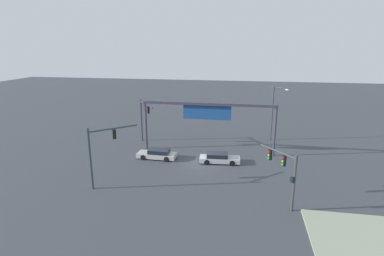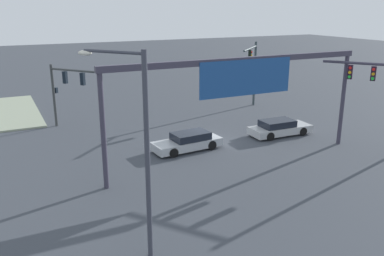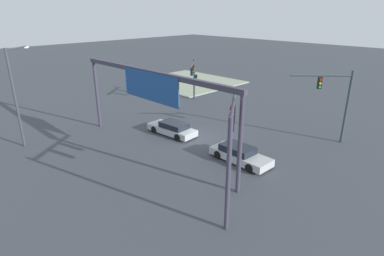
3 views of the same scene
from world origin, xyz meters
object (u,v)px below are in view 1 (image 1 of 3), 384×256
(sedan_car_approaching, at_px, (219,158))
(sedan_car_waiting_far, at_px, (157,154))
(traffic_signal_cross_street, at_px, (144,114))
(streetlamp_curved_arm, at_px, (274,109))
(traffic_signal_near_corner, at_px, (285,169))
(traffic_signal_opposite_side, at_px, (100,147))

(sedan_car_approaching, xyz_separation_m, sedan_car_waiting_far, (-7.71, 0.08, 0.00))
(traffic_signal_cross_street, xyz_separation_m, sedan_car_waiting_far, (3.57, -5.81, -3.73))
(sedan_car_waiting_far, bearing_deg, streetlamp_curved_arm, -143.26)
(traffic_signal_near_corner, height_order, streetlamp_curved_arm, streetlamp_curved_arm)
(traffic_signal_opposite_side, bearing_deg, sedan_car_approaching, -6.07)
(traffic_signal_near_corner, distance_m, traffic_signal_cross_street, 23.34)
(traffic_signal_near_corner, distance_m, sedan_car_approaching, 11.65)
(traffic_signal_opposite_side, distance_m, traffic_signal_cross_street, 14.30)
(traffic_signal_near_corner, height_order, traffic_signal_opposite_side, traffic_signal_opposite_side)
(sedan_car_approaching, bearing_deg, sedan_car_waiting_far, 174.99)
(streetlamp_curved_arm, xyz_separation_m, sedan_car_approaching, (-6.98, -10.36, -4.17))
(traffic_signal_opposite_side, distance_m, streetlamp_curved_arm, 25.94)
(sedan_car_approaching, bearing_deg, traffic_signal_cross_street, 148.02)
(traffic_signal_cross_street, distance_m, streetlamp_curved_arm, 18.80)
(traffic_signal_opposite_side, xyz_separation_m, sedan_car_approaching, (10.91, 8.41, -3.57))
(traffic_signal_opposite_side, relative_size, traffic_signal_cross_street, 1.01)
(sedan_car_waiting_far, bearing_deg, traffic_signal_opposite_side, 71.06)
(traffic_signal_near_corner, height_order, traffic_signal_cross_street, traffic_signal_cross_street)
(traffic_signal_cross_street, height_order, sedan_car_waiting_far, traffic_signal_cross_street)
(traffic_signal_near_corner, relative_size, sedan_car_approaching, 1.03)
(traffic_signal_near_corner, bearing_deg, traffic_signal_cross_street, 10.56)
(streetlamp_curved_arm, xyz_separation_m, sedan_car_waiting_far, (-14.68, -10.28, -4.17))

